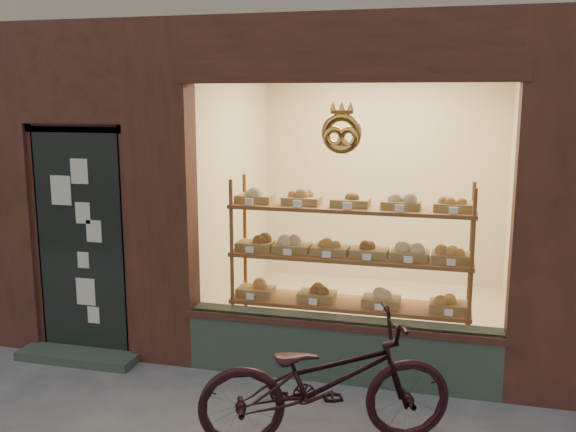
# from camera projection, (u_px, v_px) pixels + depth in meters

# --- Properties ---
(display_shelf) EXTENTS (2.20, 0.45, 1.70)m
(display_shelf) POSITION_uv_depth(u_px,v_px,m) (349.00, 268.00, 5.88)
(display_shelf) COLOR brown
(display_shelf) RESTS_ON ground
(bicycle) EXTENTS (1.90, 1.23, 0.95)m
(bicycle) POSITION_uv_depth(u_px,v_px,m) (325.00, 381.00, 4.52)
(bicycle) COLOR black
(bicycle) RESTS_ON ground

